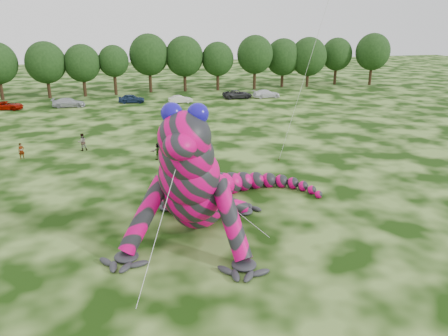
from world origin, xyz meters
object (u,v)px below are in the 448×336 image
tree_17 (372,59)px  spectator_0 (21,151)px  tree_16 (336,61)px  spectator_1 (82,142)px  tree_11 (184,64)px  car_7 (266,94)px  inflatable_gecko (200,158)px  car_6 (238,94)px  tree_10 (149,63)px  spectator_5 (158,151)px  tree_7 (47,70)px  car_5 (180,99)px  tree_14 (283,63)px  tree_9 (114,70)px  tree_8 (83,70)px  tree_13 (255,62)px  tree_12 (218,66)px  car_4 (131,99)px  tree_15 (308,62)px  car_3 (69,103)px  car_2 (8,106)px

tree_17 → spectator_0: bearing=-149.5°
tree_16 → spectator_1: 61.23m
tree_11 → tree_16: tree_11 is taller
tree_16 → car_7: size_ratio=1.98×
inflatable_gecko → car_6: inflatable_gecko is taller
tree_10 → spectator_5: tree_10 is taller
tree_7 → car_5: 23.90m
inflatable_gecko → spectator_1: bearing=135.8°
tree_10 → car_7: tree_10 is taller
tree_14 → car_5: bearing=-151.0°
tree_10 → tree_16: bearing=1.2°
tree_11 → tree_14: size_ratio=1.07×
tree_7 → tree_9: 11.17m
tree_7 → tree_14: 43.58m
tree_16 → car_5: size_ratio=2.47×
tree_8 → car_5: 18.98m
tree_7 → tree_17: 62.03m
tree_13 → spectator_5: bearing=-120.0°
tree_13 → spectator_1: tree_13 is taller
inflatable_gecko → tree_8: (-9.66, 54.04, 0.02)m
tree_16 → tree_9: bearing=-177.4°
tree_10 → spectator_5: size_ratio=6.41×
tree_8 → tree_12: bearing=1.8°
tree_10 → tree_12: size_ratio=1.17×
car_6 → spectator_5: (-17.00, -30.88, 0.11)m
tree_7 → tree_12: (30.09, 0.94, -0.25)m
inflatable_gecko → tree_7: bearing=128.0°
tree_7 → tree_13: tree_13 is taller
car_6 → spectator_0: (-29.92, -27.29, 0.08)m
tree_8 → tree_16: (49.67, 2.39, 0.21)m
car_4 → car_5: (7.65, -2.22, -0.08)m
inflatable_gecko → tree_15: 64.01m
spectator_1 → inflatable_gecko: bearing=95.5°
inflatable_gecko → tree_17: bearing=71.0°
tree_8 → spectator_0: 36.55m
inflatable_gecko → car_3: 46.02m
tree_13 → spectator_5: tree_13 is taller
tree_14 → car_4: (-30.14, -10.24, -3.99)m
tree_13 → tree_17: bearing=-1.1°
tree_8 → tree_14: (37.68, 1.74, 0.23)m
tree_15 → tree_16: size_ratio=1.03×
tree_10 → car_4: tree_10 is taller
tree_15 → car_2: (-53.50, -10.29, -4.19)m
car_7 → spectator_1: size_ratio=2.60×
tree_8 → car_5: tree_8 is taller
car_5 → tree_9: bearing=32.9°
tree_13 → tree_17: (24.82, -0.46, 0.08)m
tree_14 → car_4: tree_14 is taller
tree_9 → tree_16: 44.43m
tree_12 → tree_13: (7.12, -0.61, 0.58)m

